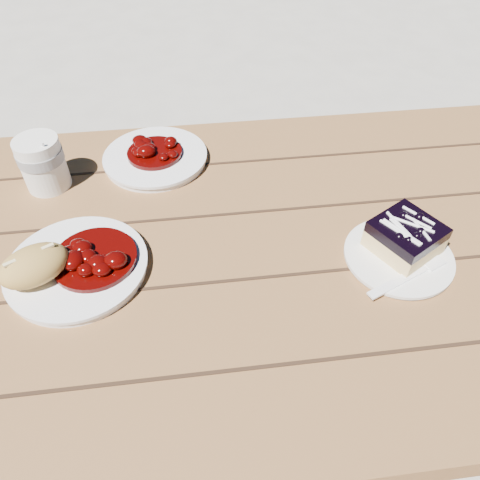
{
  "coord_description": "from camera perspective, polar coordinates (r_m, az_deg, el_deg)",
  "views": [
    {
      "loc": [
        0.19,
        -0.56,
        1.34
      ],
      "look_at": [
        0.26,
        -0.05,
        0.81
      ],
      "focal_mm": 35.0,
      "sensor_mm": 36.0,
      "label": 1
    }
  ],
  "objects": [
    {
      "name": "blueberry_cake",
      "position": [
        0.83,
        19.52,
        0.37
      ],
      "size": [
        0.14,
        0.14,
        0.06
      ],
      "rotation": [
        0.0,
        0.0,
        0.52
      ],
      "color": "#EFCD82",
      "rests_on": "dessert_plate"
    },
    {
      "name": "picnic_table",
      "position": [
        0.96,
        -15.96,
        -8.66
      ],
      "size": [
        2.0,
        1.55,
        0.75
      ],
      "color": "brown",
      "rests_on": "ground"
    },
    {
      "name": "fork_dessert",
      "position": [
        0.79,
        18.89,
        -4.67
      ],
      "size": [
        0.16,
        0.09,
        0.0
      ],
      "primitive_type": null,
      "rotation": [
        0.0,
        0.0,
        -1.16
      ],
      "color": "white",
      "rests_on": "dessert_plate"
    },
    {
      "name": "second_stew",
      "position": [
        1.0,
        -10.47,
        11.13
      ],
      "size": [
        0.11,
        0.11,
        0.04
      ],
      "primitive_type": null,
      "color": "#400302",
      "rests_on": "second_plate"
    },
    {
      "name": "coffee_cup",
      "position": [
        0.98,
        -22.92,
        8.59
      ],
      "size": [
        0.08,
        0.08,
        0.1
      ],
      "primitive_type": "cylinder",
      "color": "white",
      "rests_on": "picnic_table"
    },
    {
      "name": "second_plate",
      "position": [
        1.01,
        -10.26,
        9.79
      ],
      "size": [
        0.21,
        0.21,
        0.02
      ],
      "primitive_type": "cylinder",
      "color": "white",
      "rests_on": "picnic_table"
    },
    {
      "name": "bread_roll",
      "position": [
        0.79,
        -23.82,
        -2.87
      ],
      "size": [
        0.13,
        0.12,
        0.06
      ],
      "primitive_type": "ellipsoid",
      "rotation": [
        0.0,
        0.0,
        0.5
      ],
      "color": "#B89047",
      "rests_on": "main_plate"
    },
    {
      "name": "main_plate",
      "position": [
        0.82,
        -19.2,
        -3.23
      ],
      "size": [
        0.23,
        0.23,
        0.02
      ],
      "primitive_type": "cylinder",
      "color": "white",
      "rests_on": "picnic_table"
    },
    {
      "name": "ground",
      "position": [
        1.47,
        -11.07,
        -22.32
      ],
      "size": [
        60.0,
        60.0,
        0.0
      ],
      "primitive_type": "plane",
      "color": "#AEA89D",
      "rests_on": "ground"
    },
    {
      "name": "dessert_plate",
      "position": [
        0.84,
        18.73,
        -1.98
      ],
      "size": [
        0.18,
        0.18,
        0.01
      ],
      "primitive_type": "cylinder",
      "color": "white",
      "rests_on": "picnic_table"
    },
    {
      "name": "goulash_stew",
      "position": [
        0.79,
        -17.56,
        -1.41
      ],
      "size": [
        0.14,
        0.14,
        0.04
      ],
      "primitive_type": null,
      "color": "#400302",
      "rests_on": "main_plate"
    }
  ]
}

